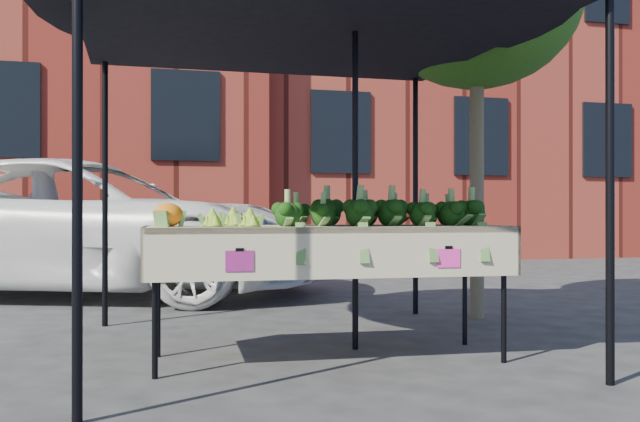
{
  "coord_description": "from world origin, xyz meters",
  "views": [
    {
      "loc": [
        -1.32,
        -4.55,
        0.99
      ],
      "look_at": [
        -0.09,
        0.18,
        1.0
      ],
      "focal_mm": 39.26,
      "sensor_mm": 36.0,
      "label": 1
    }
  ],
  "objects_px": {
    "canopy": "(306,160)",
    "vehicle": "(86,52)",
    "table": "(328,293)",
    "street_tree": "(477,116)"
  },
  "relations": [
    {
      "from": "canopy",
      "to": "vehicle",
      "type": "relative_size",
      "value": 0.54
    },
    {
      "from": "table",
      "to": "canopy",
      "type": "bearing_deg",
      "value": 99.02
    },
    {
      "from": "canopy",
      "to": "street_tree",
      "type": "distance_m",
      "value": 2.23
    },
    {
      "from": "canopy",
      "to": "street_tree",
      "type": "xyz_separation_m",
      "value": [
        1.9,
        1.04,
        0.52
      ]
    },
    {
      "from": "vehicle",
      "to": "canopy",
      "type": "bearing_deg",
      "value": -135.38
    },
    {
      "from": "vehicle",
      "to": "street_tree",
      "type": "height_order",
      "value": "vehicle"
    },
    {
      "from": "table",
      "to": "vehicle",
      "type": "distance_m",
      "value": 5.35
    },
    {
      "from": "table",
      "to": "street_tree",
      "type": "relative_size",
      "value": 0.64
    },
    {
      "from": "vehicle",
      "to": "street_tree",
      "type": "distance_m",
      "value": 4.83
    },
    {
      "from": "table",
      "to": "vehicle",
      "type": "xyz_separation_m",
      "value": [
        -1.84,
        4.37,
        2.48
      ]
    }
  ]
}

